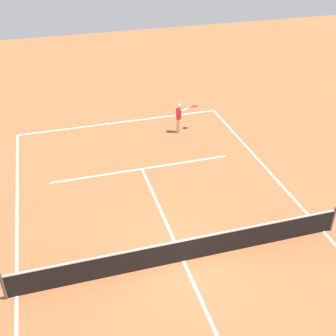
# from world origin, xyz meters

# --- Properties ---
(ground_plane) EXTENTS (60.00, 60.00, 0.00)m
(ground_plane) POSITION_xyz_m (0.00, 0.00, 0.00)
(ground_plane) COLOR #AD5933
(court_lines) EXTENTS (11.15, 22.57, 0.01)m
(court_lines) POSITION_xyz_m (0.00, 0.00, 0.00)
(court_lines) COLOR white
(court_lines) RESTS_ON ground
(tennis_net) EXTENTS (11.75, 0.10, 1.07)m
(tennis_net) POSITION_xyz_m (0.00, 0.00, 0.50)
(tennis_net) COLOR #4C4C51
(tennis_net) RESTS_ON ground
(player_serving) EXTENTS (1.28, 0.59, 1.62)m
(player_serving) POSITION_xyz_m (-2.79, -9.26, 0.96)
(player_serving) COLOR beige
(player_serving) RESTS_ON ground
(tennis_ball) EXTENTS (0.07, 0.07, 0.07)m
(tennis_ball) POSITION_xyz_m (-3.42, -7.34, 0.03)
(tennis_ball) COLOR #CCE033
(tennis_ball) RESTS_ON ground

